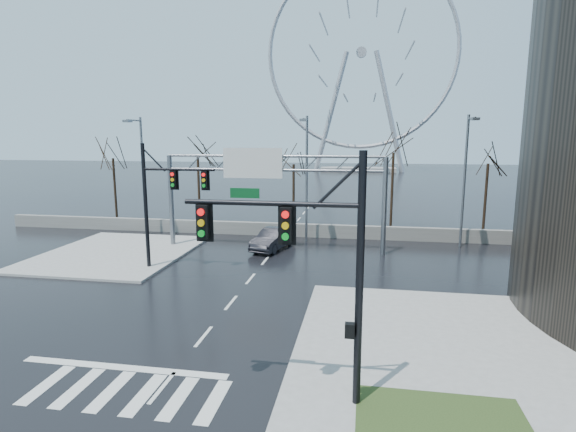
% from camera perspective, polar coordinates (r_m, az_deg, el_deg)
% --- Properties ---
extents(ground, '(260.00, 260.00, 0.00)m').
position_cam_1_polar(ground, '(20.09, -10.66, -14.80)').
color(ground, black).
rests_on(ground, ground).
extents(sidewalk_right_ext, '(12.00, 10.00, 0.15)m').
position_cam_1_polar(sidewalk_right_ext, '(21.06, 18.83, -13.75)').
color(sidewalk_right_ext, gray).
rests_on(sidewalk_right_ext, ground).
extents(sidewalk_far, '(10.00, 12.00, 0.15)m').
position_cam_1_polar(sidewalk_far, '(34.94, -20.88, -4.40)').
color(sidewalk_far, gray).
rests_on(sidewalk_far, ground).
extents(grass_strip, '(5.00, 4.00, 0.02)m').
position_cam_1_polar(grass_strip, '(14.79, 19.24, -24.36)').
color(grass_strip, '#293E1A').
rests_on(grass_strip, sidewalk_near).
extents(barrier_wall, '(52.00, 0.50, 1.10)m').
position_cam_1_polar(barrier_wall, '(38.43, -0.34, -1.73)').
color(barrier_wall, slate).
rests_on(barrier_wall, ground).
extents(signal_mast_near, '(5.52, 0.41, 8.00)m').
position_cam_1_polar(signal_mast_near, '(13.55, 3.39, -4.98)').
color(signal_mast_near, black).
rests_on(signal_mast_near, ground).
extents(signal_mast_far, '(4.72, 0.41, 8.00)m').
position_cam_1_polar(signal_mast_far, '(29.04, -15.74, 2.63)').
color(signal_mast_far, black).
rests_on(signal_mast_far, ground).
extents(sign_gantry, '(16.36, 0.40, 7.60)m').
position_cam_1_polar(sign_gantry, '(32.90, -2.53, 4.44)').
color(sign_gantry, slate).
rests_on(sign_gantry, ground).
extents(streetlight_left, '(0.50, 2.55, 10.00)m').
position_cam_1_polar(streetlight_left, '(39.88, -18.17, 5.94)').
color(streetlight_left, slate).
rests_on(streetlight_left, ground).
extents(streetlight_mid, '(0.50, 2.55, 10.00)m').
position_cam_1_polar(streetlight_mid, '(35.59, 2.32, 6.00)').
color(streetlight_mid, slate).
rests_on(streetlight_mid, ground).
extents(streetlight_right, '(0.50, 2.55, 10.00)m').
position_cam_1_polar(streetlight_right, '(36.07, 21.67, 5.36)').
color(streetlight_right, slate).
rests_on(streetlight_right, ground).
extents(tree_far_left, '(3.50, 3.50, 7.00)m').
position_cam_1_polar(tree_far_left, '(47.91, -21.29, 5.99)').
color(tree_far_left, black).
rests_on(tree_far_left, ground).
extents(tree_left, '(3.75, 3.75, 7.50)m').
position_cam_1_polar(tree_left, '(43.49, -11.37, 6.66)').
color(tree_left, black).
rests_on(tree_left, ground).
extents(tree_center, '(3.25, 3.25, 6.50)m').
position_cam_1_polar(tree_center, '(42.18, 0.72, 5.66)').
color(tree_center, black).
rests_on(tree_center, ground).
extents(tree_right, '(3.90, 3.90, 7.80)m').
position_cam_1_polar(tree_right, '(40.68, 13.21, 6.71)').
color(tree_right, black).
rests_on(tree_right, ground).
extents(tree_far_right, '(3.40, 3.40, 6.80)m').
position_cam_1_polar(tree_far_right, '(42.46, 24.00, 5.16)').
color(tree_far_right, black).
rests_on(tree_far_right, ground).
extents(ferris_wheel, '(45.00, 6.00, 50.91)m').
position_cam_1_polar(ferris_wheel, '(113.46, 9.28, 18.89)').
color(ferris_wheel, gray).
rests_on(ferris_wheel, ground).
extents(car, '(2.83, 5.08, 1.59)m').
position_cam_1_polar(car, '(33.87, -1.91, -2.92)').
color(car, black).
rests_on(car, ground).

